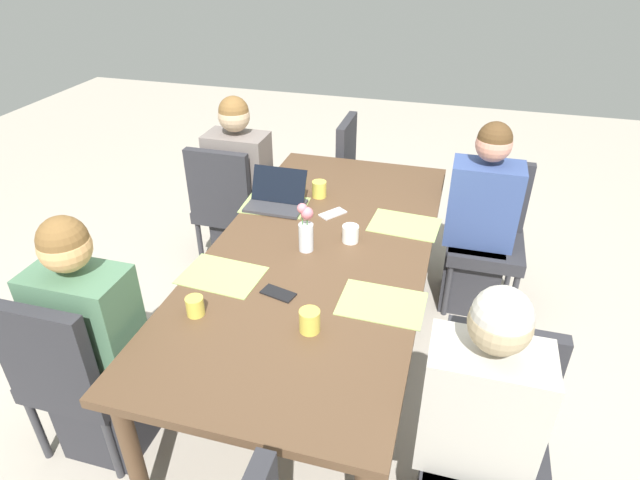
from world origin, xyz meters
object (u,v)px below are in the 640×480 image
flower_vase (306,227)px  coffee_mug_centre_left (195,306)px  chair_far_left_far (75,368)px  person_near_left_mid (479,230)px  coffee_mug_near_left (319,189)px  person_far_right_near (241,194)px  phone_silver (333,214)px  dining_table (320,259)px  phone_black (278,293)px  coffee_mug_near_right (350,234)px  chair_head_right_right_mid (361,174)px  chair_near_left_mid (488,229)px  chair_far_right_near (228,201)px  coffee_mug_centre_right (310,321)px  person_far_left_far (96,354)px  person_near_left_near (474,440)px  laptop_far_right_near (277,199)px  chair_near_left_near (490,432)px

flower_vase → coffee_mug_centre_left: flower_vase is taller
chair_far_left_far → person_near_left_mid: bearing=-45.2°
coffee_mug_near_left → person_far_right_near: bearing=66.0°
person_near_left_mid → phone_silver: (-0.41, 0.80, 0.21)m
phone_silver → coffee_mug_centre_left: bearing=18.3°
dining_table → person_far_right_near: bearing=43.5°
phone_black → coffee_mug_near_right: bearing=-97.4°
chair_far_left_far → chair_head_right_right_mid: 2.41m
chair_near_left_mid → phone_black: bearing=144.0°
coffee_mug_near_left → phone_silver: bearing=-145.3°
chair_far_right_near → person_far_right_near: bearing=-38.8°
dining_table → coffee_mug_near_left: bearing=16.1°
flower_vase → coffee_mug_centre_right: (-0.57, -0.19, -0.08)m
person_far_left_far → coffee_mug_centre_right: (0.17, -0.91, 0.25)m
chair_head_right_right_mid → phone_black: 1.86m
dining_table → coffee_mug_centre_left: bearing=150.2°
person_near_left_mid → person_far_left_far: (-1.54, 1.56, 0.00)m
person_near_left_mid → coffee_mug_near_left: (-0.22, 0.93, 0.25)m
dining_table → coffee_mug_near_left: (0.55, 0.16, 0.11)m
person_near_left_mid → chair_head_right_right_mid: (0.67, 0.86, -0.03)m
dining_table → chair_head_right_right_mid: (1.44, 0.09, -0.17)m
dining_table → flower_vase: flower_vase is taller
person_far_left_far → coffee_mug_centre_left: bearing=-71.9°
person_near_left_near → chair_far_left_far: (-0.06, 1.64, -0.03)m
flower_vase → phone_black: (-0.38, 0.01, -0.13)m
coffee_mug_centre_right → laptop_far_right_near: bearing=26.5°
person_near_left_near → chair_head_right_right_mid: size_ratio=1.33×
chair_head_right_right_mid → phone_black: size_ratio=6.00×
chair_near_left_near → chair_far_left_far: size_ratio=1.00×
chair_near_left_near → coffee_mug_near_left: (1.26, 1.01, 0.28)m
person_near_left_mid → coffee_mug_near_left: size_ratio=12.54×
person_near_left_near → person_far_left_far: size_ratio=1.00×
chair_head_right_right_mid → flower_vase: 1.51m
chair_near_left_mid → chair_far_left_far: bearing=135.1°
flower_vase → dining_table: bearing=-67.8°
chair_head_right_right_mid → phone_silver: size_ratio=6.00×
chair_near_left_mid → phone_silver: bearing=119.3°
phone_black → chair_near_left_near: bearing=176.1°
laptop_far_right_near → chair_near_left_near: bearing=-131.7°
person_far_left_far → flower_vase: bearing=-44.4°
coffee_mug_near_left → chair_head_right_right_mid: bearing=-4.6°
coffee_mug_centre_left → chair_far_left_far: bearing=113.7°
chair_far_left_far → phone_black: 0.92m
chair_far_left_far → coffee_mug_centre_right: size_ratio=9.44×
chair_far_right_near → chair_head_right_right_mid: size_ratio=1.00×
coffee_mug_centre_left → phone_black: size_ratio=0.54×
flower_vase → laptop_far_right_near: 0.50m
chair_head_right_right_mid → chair_near_left_near: bearing=-156.4°
laptop_far_right_near → coffee_mug_centre_right: 1.08m
chair_far_right_near → dining_table: bearing=-131.7°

